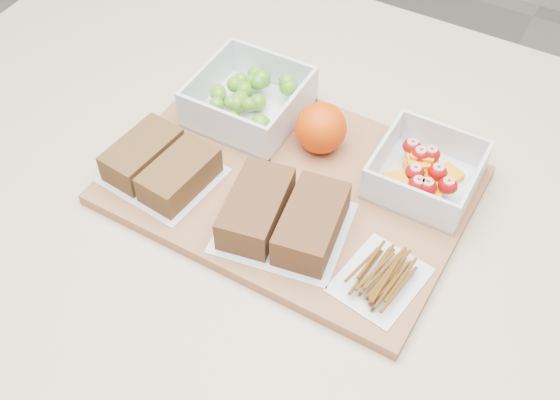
{
  "coord_description": "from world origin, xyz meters",
  "views": [
    {
      "loc": [
        0.25,
        -0.48,
        1.56
      ],
      "look_at": [
        -0.01,
        -0.01,
        0.93
      ],
      "focal_mm": 45.0,
      "sensor_mm": 36.0,
      "label": 1
    }
  ],
  "objects_px": {
    "sandwich_bag_center": "(284,216)",
    "sandwich_bag_left": "(161,165)",
    "fruit_container": "(425,173)",
    "pretzel_bag": "(381,275)",
    "cutting_board": "(291,185)",
    "orange": "(321,128)",
    "grape_container": "(250,99)"
  },
  "relations": [
    {
      "from": "sandwich_bag_left",
      "to": "orange",
      "type": "bearing_deg",
      "value": 43.62
    },
    {
      "from": "cutting_board",
      "to": "sandwich_bag_center",
      "type": "height_order",
      "value": "sandwich_bag_center"
    },
    {
      "from": "grape_container",
      "to": "pretzel_bag",
      "type": "height_order",
      "value": "grape_container"
    },
    {
      "from": "grape_container",
      "to": "orange",
      "type": "bearing_deg",
      "value": -5.72
    },
    {
      "from": "sandwich_bag_left",
      "to": "sandwich_bag_center",
      "type": "relative_size",
      "value": 0.86
    },
    {
      "from": "fruit_container",
      "to": "orange",
      "type": "xyz_separation_m",
      "value": [
        -0.14,
        -0.0,
        0.01
      ]
    },
    {
      "from": "cutting_board",
      "to": "pretzel_bag",
      "type": "height_order",
      "value": "pretzel_bag"
    },
    {
      "from": "fruit_container",
      "to": "pretzel_bag",
      "type": "xyz_separation_m",
      "value": [
        0.01,
        -0.15,
        -0.01
      ]
    },
    {
      "from": "orange",
      "to": "sandwich_bag_center",
      "type": "height_order",
      "value": "orange"
    },
    {
      "from": "grape_container",
      "to": "sandwich_bag_center",
      "type": "distance_m",
      "value": 0.2
    },
    {
      "from": "cutting_board",
      "to": "grape_container",
      "type": "bearing_deg",
      "value": 143.51
    },
    {
      "from": "cutting_board",
      "to": "orange",
      "type": "height_order",
      "value": "orange"
    },
    {
      "from": "orange",
      "to": "sandwich_bag_left",
      "type": "distance_m",
      "value": 0.2
    },
    {
      "from": "cutting_board",
      "to": "sandwich_bag_center",
      "type": "relative_size",
      "value": 2.57
    },
    {
      "from": "orange",
      "to": "grape_container",
      "type": "bearing_deg",
      "value": 174.28
    },
    {
      "from": "sandwich_bag_center",
      "to": "pretzel_bag",
      "type": "height_order",
      "value": "sandwich_bag_center"
    },
    {
      "from": "grape_container",
      "to": "sandwich_bag_left",
      "type": "height_order",
      "value": "grape_container"
    },
    {
      "from": "sandwich_bag_center",
      "to": "sandwich_bag_left",
      "type": "bearing_deg",
      "value": -179.87
    },
    {
      "from": "grape_container",
      "to": "sandwich_bag_left",
      "type": "relative_size",
      "value": 0.96
    },
    {
      "from": "cutting_board",
      "to": "fruit_container",
      "type": "distance_m",
      "value": 0.16
    },
    {
      "from": "fruit_container",
      "to": "pretzel_bag",
      "type": "relative_size",
      "value": 1.07
    },
    {
      "from": "grape_container",
      "to": "sandwich_bag_center",
      "type": "bearing_deg",
      "value": -48.45
    },
    {
      "from": "orange",
      "to": "pretzel_bag",
      "type": "height_order",
      "value": "orange"
    },
    {
      "from": "sandwich_bag_left",
      "to": "fruit_container",
      "type": "bearing_deg",
      "value": 26.57
    },
    {
      "from": "fruit_container",
      "to": "orange",
      "type": "relative_size",
      "value": 1.83
    },
    {
      "from": "sandwich_bag_center",
      "to": "cutting_board",
      "type": "bearing_deg",
      "value": 111.89
    },
    {
      "from": "sandwich_bag_center",
      "to": "pretzel_bag",
      "type": "bearing_deg",
      "value": -5.57
    },
    {
      "from": "cutting_board",
      "to": "sandwich_bag_left",
      "type": "bearing_deg",
      "value": -152.95
    },
    {
      "from": "grape_container",
      "to": "sandwich_bag_left",
      "type": "distance_m",
      "value": 0.15
    },
    {
      "from": "cutting_board",
      "to": "fruit_container",
      "type": "xyz_separation_m",
      "value": [
        0.14,
        0.07,
        0.03
      ]
    },
    {
      "from": "orange",
      "to": "pretzel_bag",
      "type": "distance_m",
      "value": 0.21
    },
    {
      "from": "fruit_container",
      "to": "sandwich_bag_center",
      "type": "relative_size",
      "value": 0.73
    }
  ]
}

